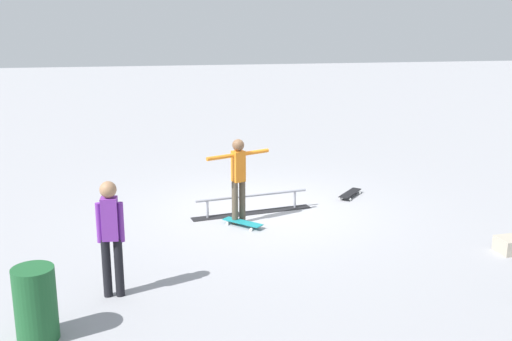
{
  "coord_description": "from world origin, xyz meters",
  "views": [
    {
      "loc": [
        1.92,
        11.88,
        4.05
      ],
      "look_at": [
        0.21,
        0.55,
        1.0
      ],
      "focal_mm": 44.87,
      "sensor_mm": 36.0,
      "label": 1
    }
  ],
  "objects_px": {
    "bystander_purple_shirt": "(111,232)",
    "trash_bin": "(36,304)",
    "grind_rail": "(252,205)",
    "skateboard_main": "(243,222)",
    "loose_skateboard_black": "(350,193)",
    "skater_main": "(238,175)"
  },
  "relations": [
    {
      "from": "bystander_purple_shirt",
      "to": "trash_bin",
      "type": "distance_m",
      "value": 1.46
    },
    {
      "from": "grind_rail",
      "to": "bystander_purple_shirt",
      "type": "bearing_deg",
      "value": 41.95
    },
    {
      "from": "skateboard_main",
      "to": "bystander_purple_shirt",
      "type": "distance_m",
      "value": 3.49
    },
    {
      "from": "loose_skateboard_black",
      "to": "trash_bin",
      "type": "distance_m",
      "value": 7.59
    },
    {
      "from": "skateboard_main",
      "to": "loose_skateboard_black",
      "type": "relative_size",
      "value": 0.96
    },
    {
      "from": "grind_rail",
      "to": "loose_skateboard_black",
      "type": "xyz_separation_m",
      "value": [
        -2.23,
        -0.77,
        -0.09
      ]
    },
    {
      "from": "skateboard_main",
      "to": "trash_bin",
      "type": "height_order",
      "value": "trash_bin"
    },
    {
      "from": "grind_rail",
      "to": "skater_main",
      "type": "height_order",
      "value": "skater_main"
    },
    {
      "from": "grind_rail",
      "to": "trash_bin",
      "type": "height_order",
      "value": "trash_bin"
    },
    {
      "from": "skater_main",
      "to": "bystander_purple_shirt",
      "type": "height_order",
      "value": "bystander_purple_shirt"
    },
    {
      "from": "loose_skateboard_black",
      "to": "grind_rail",
      "type": "bearing_deg",
      "value": 148.19
    },
    {
      "from": "skateboard_main",
      "to": "bystander_purple_shirt",
      "type": "relative_size",
      "value": 0.43
    },
    {
      "from": "bystander_purple_shirt",
      "to": "grind_rail",
      "type": "bearing_deg",
      "value": -123.97
    },
    {
      "from": "grind_rail",
      "to": "loose_skateboard_black",
      "type": "relative_size",
      "value": 3.26
    },
    {
      "from": "bystander_purple_shirt",
      "to": "skateboard_main",
      "type": "bearing_deg",
      "value": -127.42
    },
    {
      "from": "trash_bin",
      "to": "loose_skateboard_black",
      "type": "bearing_deg",
      "value": -136.96
    },
    {
      "from": "bystander_purple_shirt",
      "to": "loose_skateboard_black",
      "type": "distance_m",
      "value": 6.28
    },
    {
      "from": "grind_rail",
      "to": "loose_skateboard_black",
      "type": "distance_m",
      "value": 2.36
    },
    {
      "from": "skater_main",
      "to": "trash_bin",
      "type": "xyz_separation_m",
      "value": [
        2.98,
        3.87,
        -0.47
      ]
    },
    {
      "from": "loose_skateboard_black",
      "to": "trash_bin",
      "type": "xyz_separation_m",
      "value": [
        5.54,
        5.17,
        0.4
      ]
    },
    {
      "from": "trash_bin",
      "to": "skateboard_main",
      "type": "bearing_deg",
      "value": -129.5
    },
    {
      "from": "grind_rail",
      "to": "loose_skateboard_black",
      "type": "bearing_deg",
      "value": -172.35
    }
  ]
}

